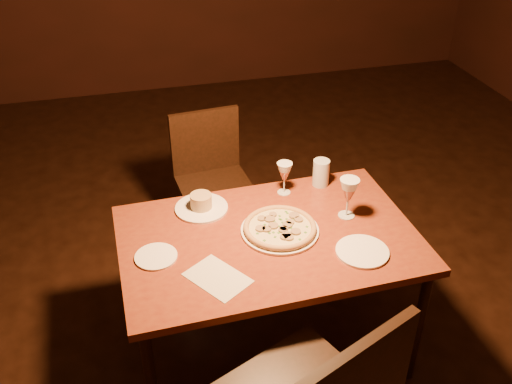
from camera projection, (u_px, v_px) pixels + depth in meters
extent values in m
plane|color=black|center=(272.00, 364.00, 2.74)|extent=(7.00, 7.00, 0.00)
cube|color=brown|center=(269.00, 239.00, 2.48)|extent=(1.30, 0.85, 0.04)
cylinder|color=black|center=(134.00, 271.00, 2.82)|extent=(0.05, 0.05, 0.65)
cylinder|color=black|center=(418.00, 327.00, 2.51)|extent=(0.05, 0.05, 0.65)
cylinder|color=black|center=(352.00, 232.00, 3.08)|extent=(0.05, 0.05, 0.65)
cylinder|color=black|center=(304.00, 384.00, 2.35)|extent=(0.04, 0.04, 0.48)
cube|color=black|center=(216.00, 188.00, 3.26)|extent=(0.44, 0.44, 0.04)
cube|color=black|center=(205.00, 141.00, 3.29)|extent=(0.40, 0.06, 0.38)
cylinder|color=black|center=(198.00, 242.00, 3.20)|extent=(0.03, 0.03, 0.41)
cylinder|color=black|center=(184.00, 210.00, 3.46)|extent=(0.03, 0.03, 0.41)
cylinder|color=black|center=(252.00, 230.00, 3.30)|extent=(0.03, 0.03, 0.41)
cylinder|color=black|center=(235.00, 200.00, 3.55)|extent=(0.03, 0.03, 0.41)
cylinder|color=white|center=(280.00, 230.00, 2.49)|extent=(0.34, 0.34, 0.01)
cylinder|color=#CBBE8C|center=(280.00, 228.00, 2.48)|extent=(0.31, 0.31, 0.01)
torus|color=tan|center=(280.00, 227.00, 2.48)|extent=(0.32, 0.32, 0.02)
cylinder|color=white|center=(201.00, 208.00, 2.63)|extent=(0.24, 0.24, 0.01)
cylinder|color=tan|center=(201.00, 201.00, 2.61)|extent=(0.10, 0.10, 0.07)
cylinder|color=#B6BEC7|center=(321.00, 173.00, 2.78)|extent=(0.08, 0.08, 0.13)
cylinder|color=white|center=(156.00, 257.00, 2.34)|extent=(0.18, 0.18, 0.01)
cylinder|color=white|center=(362.00, 251.00, 2.37)|extent=(0.22, 0.22, 0.01)
cube|color=beige|center=(218.00, 278.00, 2.24)|extent=(0.27, 0.30, 0.00)
sphere|color=#FF9747|center=(272.00, 12.00, 1.94)|extent=(0.12, 0.12, 0.12)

